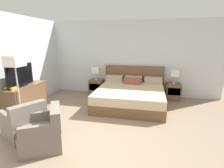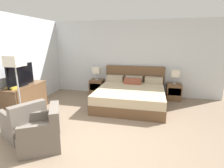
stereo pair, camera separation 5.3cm
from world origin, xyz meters
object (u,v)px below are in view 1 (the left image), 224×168
object	(u,v)px
nightstand_left	(96,87)
nightstand_right	(173,91)
tv	(20,76)
floor_lamp	(15,66)
table_lamp_left	(96,70)
dresser	(25,98)
bed	(131,95)
armchair_by_window	(25,123)
book_blue_cover	(11,88)
book_red_cover	(12,89)
armchair_companion	(44,133)
table_lamp_right	(175,73)

from	to	relation	value
nightstand_left	nightstand_right	xyz separation A→B (m)	(2.65, 0.00, 0.00)
tv	floor_lamp	distance (m)	0.62
nightstand_left	floor_lamp	world-z (taller)	floor_lamp
table_lamp_left	dresser	size ratio (longest dim) A/B	0.36
nightstand_left	table_lamp_left	distance (m)	0.61
floor_lamp	bed	bearing A→B (deg)	36.24
nightstand_left	armchair_by_window	size ratio (longest dim) A/B	0.58
book_blue_cover	armchair_by_window	distance (m)	1.21
bed	book_red_cover	world-z (taller)	bed
bed	table_lamp_left	world-z (taller)	bed
dresser	armchair_by_window	size ratio (longest dim) A/B	1.35
dresser	armchair_by_window	xyz separation A→B (m)	(0.84, -1.09, -0.11)
bed	armchair_by_window	world-z (taller)	bed
bed	nightstand_left	xyz separation A→B (m)	(-1.33, 0.74, -0.02)
bed	floor_lamp	size ratio (longest dim) A/B	1.32
dresser	book_red_cover	bearing A→B (deg)	-87.72
book_red_cover	tv	bearing A→B (deg)	92.37
table_lamp_left	armchair_companion	size ratio (longest dim) A/B	0.48
nightstand_left	armchair_companion	world-z (taller)	armchair_companion
book_red_cover	armchair_companion	size ratio (longest dim) A/B	0.21
book_blue_cover	tv	bearing A→B (deg)	86.68
table_lamp_left	table_lamp_right	bearing A→B (deg)	0.00
nightstand_left	book_blue_cover	distance (m)	2.82
nightstand_left	floor_lamp	distance (m)	2.95
nightstand_left	table_lamp_left	size ratio (longest dim) A/B	1.20
dresser	armchair_companion	bearing A→B (deg)	-43.25
nightstand_right	tv	xyz separation A→B (m)	(-4.03, -2.06, 0.76)
dresser	table_lamp_right	bearing A→B (deg)	26.22
nightstand_left	book_blue_cover	size ratio (longest dim) A/B	2.43
table_lamp_left	armchair_by_window	size ratio (longest dim) A/B	0.49
bed	table_lamp_right	bearing A→B (deg)	29.36
dresser	tv	bearing A→B (deg)	-88.11
dresser	book_blue_cover	distance (m)	0.58
nightstand_right	armchair_companion	xyz separation A→B (m)	(-2.60, -3.32, 0.01)
nightstand_left	table_lamp_left	world-z (taller)	table_lamp_left
nightstand_left	nightstand_right	bearing A→B (deg)	0.00
book_red_cover	armchair_by_window	world-z (taller)	book_red_cover
table_lamp_right	book_red_cover	bearing A→B (deg)	-149.19
book_red_cover	armchair_companion	distance (m)	1.76
table_lamp_right	dresser	distance (m)	4.52
bed	armchair_companion	world-z (taller)	bed
nightstand_right	book_red_cover	bearing A→B (deg)	-149.20
nightstand_left	armchair_companion	bearing A→B (deg)	-89.18
nightstand_left	armchair_by_window	bearing A→B (deg)	-99.98
tv	book_red_cover	world-z (taller)	tv
tv	armchair_by_window	size ratio (longest dim) A/B	0.98
book_red_cover	floor_lamp	bearing A→B (deg)	-24.68
floor_lamp	book_blue_cover	bearing A→B (deg)	157.73
table_lamp_left	tv	bearing A→B (deg)	-123.68
table_lamp_right	dresser	xyz separation A→B (m)	(-4.03, -1.98, -0.49)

